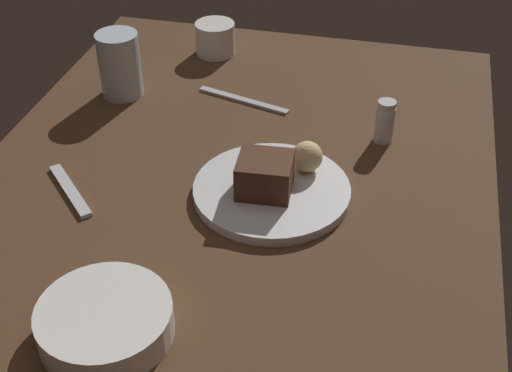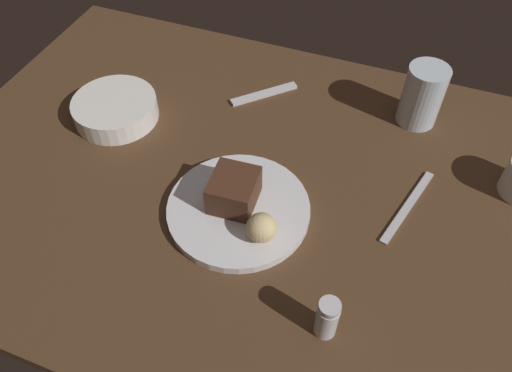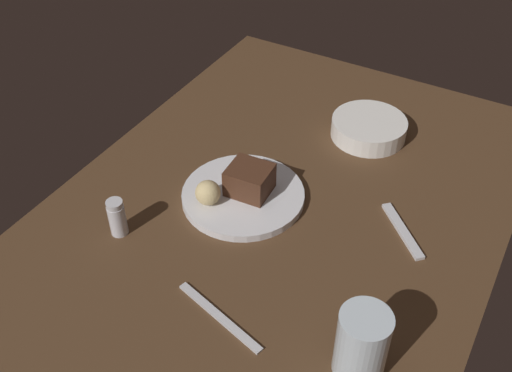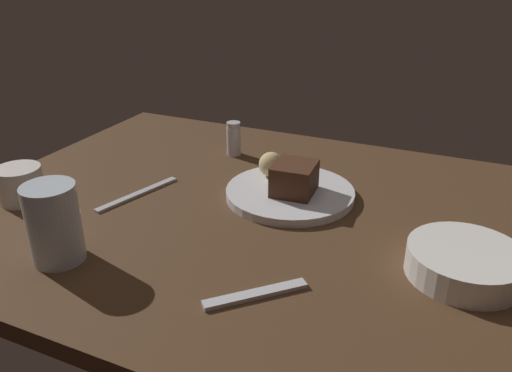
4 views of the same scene
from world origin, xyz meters
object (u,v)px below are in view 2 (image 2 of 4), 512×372
chocolate_cake_slice (236,191)px  salt_shaker (327,318)px  side_bowl (116,109)px  butter_knife (408,206)px  bread_roll (261,228)px  water_glass (422,95)px  dessert_plate (239,209)px  dessert_spoon (264,94)px

chocolate_cake_slice → salt_shaker: salt_shaker is taller
side_bowl → butter_knife: (59.71, -2.40, -1.89)cm
chocolate_cake_slice → side_bowl: 34.45cm
salt_shaker → side_bowl: size_ratio=0.46×
chocolate_cake_slice → side_bowl: (-31.80, 13.03, -2.35)cm
chocolate_cake_slice → bread_roll: chocolate_cake_slice is taller
salt_shaker → butter_knife: salt_shaker is taller
bread_roll → water_glass: size_ratio=0.40×
dessert_plate → water_glass: (24.68, 34.89, 5.41)cm
chocolate_cake_slice → butter_knife: size_ratio=0.44×
chocolate_cake_slice → dessert_spoon: size_ratio=0.55×
salt_shaker → side_bowl: 59.99cm
dessert_plate → bread_roll: 8.05cm
side_bowl → butter_knife: size_ratio=0.89×
dessert_spoon → salt_shaker: bearing=-105.0°
dessert_spoon → water_glass: bearing=-37.8°
salt_shaker → dessert_spoon: 53.77cm
bread_roll → dessert_spoon: bearing=109.5°
bread_roll → salt_shaker: salt_shaker is taller
side_bowl → bread_roll: bearing=-25.6°
dessert_plate → bread_roll: bearing=-37.3°
water_glass → bread_roll: bearing=-115.6°
side_bowl → butter_knife: side_bowl is taller
bread_roll → butter_knife: 26.97cm
dessert_plate → water_glass: size_ratio=1.99×
bread_roll → side_bowl: 42.52cm
bread_roll → butter_knife: bread_roll is taller
chocolate_cake_slice → water_glass: 42.46cm
water_glass → side_bowl: (-57.15, -20.99, -4.08)cm
dessert_plate → dessert_spoon: bearing=102.3°
bread_roll → side_bowl: (-38.31, 18.35, -1.97)cm
chocolate_cake_slice → salt_shaker: bearing=-38.7°
butter_knife → salt_shaker: bearing=-0.0°
side_bowl → butter_knife: bearing=-2.3°
salt_shaker → water_glass: (4.90, 50.41, 2.37)cm
bread_roll → side_bowl: bread_roll is taller
dessert_spoon → bread_roll: bearing=-115.2°
dessert_plate → butter_knife: 29.57cm
butter_knife → dessert_plate: bearing=-51.7°
chocolate_cake_slice → dessert_plate: bearing=-52.5°
water_glass → dessert_plate: bearing=-125.3°
salt_shaker → water_glass: bearing=84.5°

